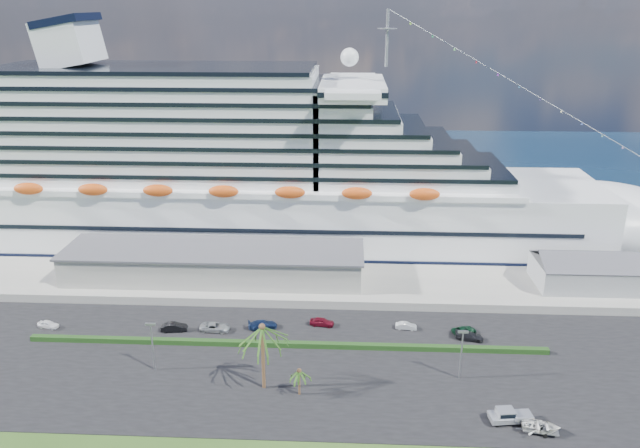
# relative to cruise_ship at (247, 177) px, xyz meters

# --- Properties ---
(ground) EXTENTS (420.00, 420.00, 0.00)m
(ground) POSITION_rel_cruise_ship_xyz_m (21.53, -64.00, -16.69)
(ground) COLOR #274416
(ground) RESTS_ON ground
(asphalt_lot) EXTENTS (140.00, 38.00, 0.12)m
(asphalt_lot) POSITION_rel_cruise_ship_xyz_m (21.53, -53.00, -16.63)
(asphalt_lot) COLOR black
(asphalt_lot) RESTS_ON ground
(wharf) EXTENTS (240.00, 20.00, 1.80)m
(wharf) POSITION_rel_cruise_ship_xyz_m (21.53, -24.00, -15.79)
(wharf) COLOR gray
(wharf) RESTS_ON ground
(water) EXTENTS (420.00, 160.00, 0.02)m
(water) POSITION_rel_cruise_ship_xyz_m (21.53, 66.00, -16.68)
(water) COLOR black
(water) RESTS_ON ground
(cruise_ship) EXTENTS (191.00, 38.00, 54.00)m
(cruise_ship) POSITION_rel_cruise_ship_xyz_m (0.00, 0.00, 0.00)
(cruise_ship) COLOR silver
(cruise_ship) RESTS_ON ground
(terminal_building) EXTENTS (61.00, 15.00, 6.30)m
(terminal_building) POSITION_rel_cruise_ship_xyz_m (-3.47, -24.00, -11.68)
(terminal_building) COLOR gray
(terminal_building) RESTS_ON wharf
(port_shed) EXTENTS (24.00, 12.31, 7.37)m
(port_shed) POSITION_rel_cruise_ship_xyz_m (73.53, -24.00, -12.30)
(port_shed) COLOR gray
(port_shed) RESTS_ON wharf
(hedge) EXTENTS (88.00, 1.10, 0.90)m
(hedge) POSITION_rel_cruise_ship_xyz_m (13.53, -48.00, -16.12)
(hedge) COLOR black
(hedge) RESTS_ON asphalt_lot
(lamp_post_left) EXTENTS (1.60, 0.35, 8.27)m
(lamp_post_left) POSITION_rel_cruise_ship_xyz_m (-6.47, -56.00, -11.35)
(lamp_post_left) COLOR gray
(lamp_post_left) RESTS_ON asphalt_lot
(lamp_post_right) EXTENTS (1.60, 0.35, 8.27)m
(lamp_post_right) POSITION_rel_cruise_ship_xyz_m (41.53, -56.00, -11.35)
(lamp_post_right) COLOR gray
(lamp_post_right) RESTS_ON asphalt_lot
(palm_tall) EXTENTS (8.82, 8.82, 11.13)m
(palm_tall) POSITION_rel_cruise_ship_xyz_m (11.53, -60.00, -7.49)
(palm_tall) COLOR #47301E
(palm_tall) RESTS_ON ground
(palm_short) EXTENTS (3.53, 3.53, 4.56)m
(palm_short) POSITION_rel_cruise_ship_xyz_m (17.03, -61.50, -13.03)
(palm_short) COLOR #47301E
(palm_short) RESTS_ON ground
(parked_car_0) EXTENTS (4.13, 2.37, 1.32)m
(parked_car_0) POSITION_rel_cruise_ship_xyz_m (-29.60, -43.56, -15.91)
(parked_car_0) COLOR white
(parked_car_0) RESTS_ON asphalt_lot
(parked_car_1) EXTENTS (4.84, 2.28, 1.53)m
(parked_car_1) POSITION_rel_cruise_ship_xyz_m (-6.69, -43.61, -15.81)
(parked_car_1) COLOR black
(parked_car_1) RESTS_ON asphalt_lot
(parked_car_2) EXTENTS (5.48, 2.78, 1.48)m
(parked_car_2) POSITION_rel_cruise_ship_xyz_m (0.52, -43.23, -15.83)
(parked_car_2) COLOR #9B9FA4
(parked_car_2) RESTS_ON asphalt_lot
(parked_car_3) EXTENTS (5.47, 3.32, 1.48)m
(parked_car_3) POSITION_rel_cruise_ship_xyz_m (8.86, -41.87, -15.83)
(parked_car_3) COLOR #16264D
(parked_car_3) RESTS_ON asphalt_lot
(parked_car_4) EXTENTS (4.58, 2.37, 1.49)m
(parked_car_4) POSITION_rel_cruise_ship_xyz_m (19.40, -40.35, -15.83)
(parked_car_4) COLOR maroon
(parked_car_4) RESTS_ON asphalt_lot
(parked_car_5) EXTENTS (3.86, 1.67, 1.24)m
(parked_car_5) POSITION_rel_cruise_ship_xyz_m (34.47, -40.90, -15.96)
(parked_car_5) COLOR silver
(parked_car_5) RESTS_ON asphalt_lot
(parked_car_6) EXTENTS (4.83, 3.41, 1.22)m
(parked_car_6) POSITION_rel_cruise_ship_xyz_m (44.59, -41.93, -15.96)
(parked_car_6) COLOR black
(parked_car_6) RESTS_ON asphalt_lot
(parked_car_7) EXTENTS (5.11, 2.88, 1.40)m
(parked_car_7) POSITION_rel_cruise_ship_xyz_m (45.13, -44.10, -15.88)
(parked_car_7) COLOR black
(parked_car_7) RESTS_ON asphalt_lot
(pickup_truck) EXTENTS (6.09, 2.86, 2.07)m
(pickup_truck) POSITION_rel_cruise_ship_xyz_m (46.69, -66.66, -15.44)
(pickup_truck) COLOR black
(pickup_truck) RESTS_ON asphalt_lot
(boat_trailer) EXTENTS (6.07, 4.44, 1.69)m
(boat_trailer) POSITION_rel_cruise_ship_xyz_m (50.33, -68.83, -15.46)
(boat_trailer) COLOR gray
(boat_trailer) RESTS_ON asphalt_lot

